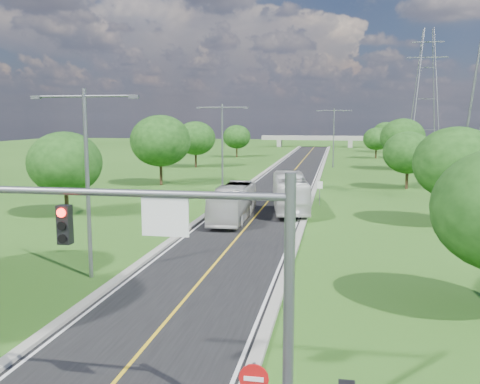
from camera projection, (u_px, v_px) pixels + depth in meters
The scene contains 22 objects.
ground at pixel (288, 179), 74.38m from camera, with size 260.00×260.00×0.00m, color #285016.
road at pixel (291, 174), 80.21m from camera, with size 8.00×150.00×0.06m, color black.
curb_left at pixel (263, 173), 80.97m from camera, with size 0.50×150.00×0.22m, color gray.
curb_right at pixel (320, 174), 79.44m from camera, with size 0.50×150.00×0.22m, color gray.
signal_mast at pixel (207, 261), 13.63m from camera, with size 8.54×0.33×7.20m.
speed_limit_sign at pixel (320, 189), 51.78m from camera, with size 0.55×0.09×2.40m.
overpass at pixel (314, 139), 151.93m from camera, with size 30.00×3.00×3.20m.
streetlight_near_left at pixel (87, 167), 27.89m from camera, with size 5.90×0.25×10.00m.
streetlight_mid_left at pixel (222, 140), 60.02m from camera, with size 5.90×0.25×10.00m.
streetlight_far_right at pixel (334, 132), 89.99m from camera, with size 5.90×0.25×10.00m.
power_tower_far at pixel (426, 93), 121.28m from camera, with size 9.00×6.40×28.00m.
tree_lb at pixel (65, 163), 45.46m from camera, with size 6.30×6.30×7.33m.
tree_lc at pixel (160, 141), 66.57m from camera, with size 7.56×7.56×8.79m.
tree_ld at pixel (196, 138), 90.38m from camera, with size 6.72×6.72×7.82m.
tree_le at pixel (237, 137), 113.38m from camera, with size 5.88×5.88×6.84m.
tree_rb at pixel (457, 163), 41.59m from camera, with size 6.72×6.72×7.82m.
tree_rc at pixel (408, 153), 63.28m from camera, with size 5.88×5.88×6.84m.
tree_rd at pixel (403, 137), 86.15m from camera, with size 7.14×7.14×8.30m.
tree_re at pixel (376, 139), 110.14m from camera, with size 5.46×5.46×6.35m.
tree_rf at pixel (386, 133), 128.90m from camera, with size 6.30×6.30×7.33m.
bus_outbound at pixel (290, 192), 48.72m from camera, with size 2.77×11.86×3.30m, color silver.
bus_inbound at pixel (233, 203), 44.21m from camera, with size 2.43×10.37×2.89m, color beige.
Camera 1 is at (6.94, -13.88, 8.55)m, focal length 40.00 mm.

